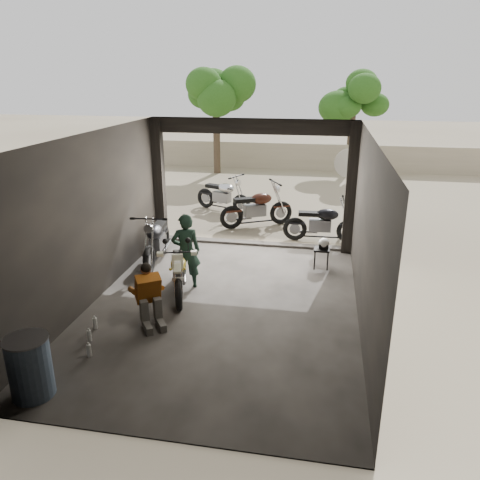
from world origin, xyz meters
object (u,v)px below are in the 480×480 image
(left_bike, at_px, (156,237))
(helmet, at_px, (324,243))
(stool, at_px, (322,251))
(sign_post, at_px, (348,177))
(outside_bike_c, at_px, (322,220))
(outside_bike_a, at_px, (223,193))
(outside_bike_b, at_px, (257,205))
(main_bike, at_px, (179,269))
(mechanic, at_px, (150,298))
(oil_drum, at_px, (30,368))
(rider, at_px, (186,252))

(left_bike, distance_m, helmet, 3.84)
(stool, relative_size, sign_post, 0.21)
(outside_bike_c, relative_size, sign_post, 0.75)
(outside_bike_a, xyz_separation_m, outside_bike_b, (1.30, -1.40, 0.03))
(main_bike, xyz_separation_m, outside_bike_a, (-0.44, 6.09, 0.05))
(outside_bike_b, bearing_deg, stool, -174.43)
(left_bike, bearing_deg, outside_bike_c, 23.59)
(outside_bike_c, relative_size, helmet, 6.71)
(mechanic, bearing_deg, oil_drum, -147.71)
(main_bike, bearing_deg, outside_bike_a, 77.62)
(outside_bike_a, height_order, outside_bike_b, outside_bike_b)
(rider, bearing_deg, outside_bike_a, -105.45)
(mechanic, height_order, helmet, mechanic)
(sign_post, bearing_deg, helmet, -95.07)
(outside_bike_b, relative_size, mechanic, 1.76)
(left_bike, distance_m, stool, 3.81)
(oil_drum, height_order, sign_post, sign_post)
(outside_bike_b, bearing_deg, outside_bike_c, -146.18)
(outside_bike_a, relative_size, stool, 3.75)
(outside_bike_c, relative_size, stool, 3.63)
(stool, relative_size, oil_drum, 0.55)
(sign_post, bearing_deg, left_bike, -139.08)
(rider, distance_m, oil_drum, 3.90)
(stool, bearing_deg, oil_drum, -125.80)
(rider, xyz_separation_m, oil_drum, (-1.08, -3.73, -0.35))
(left_bike, relative_size, helmet, 7.07)
(outside_bike_c, height_order, sign_post, sign_post)
(rider, bearing_deg, oil_drum, 53.45)
(helmet, xyz_separation_m, oil_drum, (-3.83, -5.29, -0.16))
(main_bike, bearing_deg, stool, 17.70)
(main_bike, bearing_deg, rider, 64.88)
(outside_bike_a, relative_size, sign_post, 0.77)
(left_bike, height_order, mechanic, left_bike)
(main_bike, relative_size, outside_bike_a, 0.93)
(outside_bike_c, distance_m, oil_drum, 8.02)
(outside_bike_a, distance_m, outside_bike_b, 1.91)
(main_bike, relative_size, outside_bike_b, 0.88)
(outside_bike_c, xyz_separation_m, stool, (0.03, -1.83, -0.18))
(outside_bike_a, relative_size, helmet, 6.92)
(main_bike, height_order, rider, rider)
(main_bike, xyz_separation_m, left_bike, (-1.03, 1.57, 0.06))
(outside_bike_a, bearing_deg, stool, -118.61)
(left_bike, xyz_separation_m, outside_bike_b, (1.89, 3.12, 0.02))
(outside_bike_c, bearing_deg, outside_bike_a, 50.86)
(mechanic, relative_size, sign_post, 0.46)
(oil_drum, bearing_deg, main_bike, 73.04)
(rider, relative_size, sign_post, 0.68)
(outside_bike_b, distance_m, sign_post, 2.65)
(left_bike, bearing_deg, main_bike, -62.77)
(outside_bike_b, bearing_deg, sign_post, -121.34)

